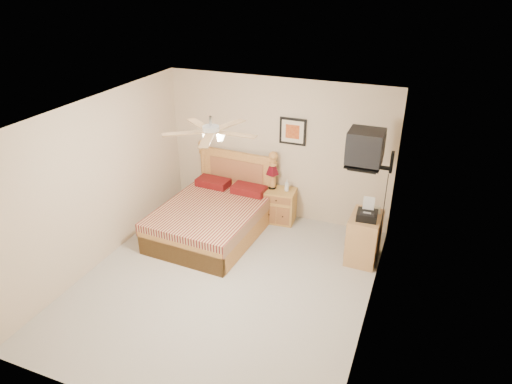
# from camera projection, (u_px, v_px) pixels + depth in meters

# --- Properties ---
(floor) EXTENTS (4.50, 4.50, 0.00)m
(floor) POSITION_uv_depth(u_px,v_px,m) (224.00, 283.00, 6.58)
(floor) COLOR #A7A197
(floor) RESTS_ON ground
(ceiling) EXTENTS (4.00, 4.50, 0.04)m
(ceiling) POSITION_uv_depth(u_px,v_px,m) (218.00, 115.00, 5.46)
(ceiling) COLOR white
(ceiling) RESTS_ON ground
(wall_back) EXTENTS (4.00, 0.04, 2.50)m
(wall_back) POSITION_uv_depth(u_px,v_px,m) (278.00, 150.00, 7.89)
(wall_back) COLOR beige
(wall_back) RESTS_ON ground
(wall_front) EXTENTS (4.00, 0.04, 2.50)m
(wall_front) POSITION_uv_depth(u_px,v_px,m) (115.00, 315.00, 4.15)
(wall_front) COLOR beige
(wall_front) RESTS_ON ground
(wall_left) EXTENTS (0.04, 4.50, 2.50)m
(wall_left) POSITION_uv_depth(u_px,v_px,m) (98.00, 183.00, 6.68)
(wall_left) COLOR beige
(wall_left) RESTS_ON ground
(wall_right) EXTENTS (0.04, 4.50, 2.50)m
(wall_right) POSITION_uv_depth(u_px,v_px,m) (375.00, 236.00, 5.36)
(wall_right) COLOR beige
(wall_right) RESTS_ON ground
(bed) EXTENTS (1.61, 2.05, 1.28)m
(bed) POSITION_uv_depth(u_px,v_px,m) (210.00, 201.00, 7.47)
(bed) COLOR #AF6D36
(bed) RESTS_ON ground
(nightstand) EXTENTS (0.59, 0.46, 0.60)m
(nightstand) POSITION_uv_depth(u_px,v_px,m) (279.00, 205.00, 8.07)
(nightstand) COLOR olive
(nightstand) RESTS_ON ground
(table_lamp) EXTENTS (0.29, 0.29, 0.42)m
(table_lamp) POSITION_uv_depth(u_px,v_px,m) (272.00, 177.00, 7.92)
(table_lamp) COLOR #5A0713
(table_lamp) RESTS_ON nightstand
(lotion_bottle) EXTENTS (0.10, 0.10, 0.21)m
(lotion_bottle) POSITION_uv_depth(u_px,v_px,m) (287.00, 185.00, 7.86)
(lotion_bottle) COLOR silver
(lotion_bottle) RESTS_ON nightstand
(framed_picture) EXTENTS (0.46, 0.04, 0.46)m
(framed_picture) POSITION_uv_depth(u_px,v_px,m) (293.00, 131.00, 7.62)
(framed_picture) COLOR black
(framed_picture) RESTS_ON wall_back
(dresser) EXTENTS (0.46, 0.65, 0.76)m
(dresser) POSITION_uv_depth(u_px,v_px,m) (364.00, 238.00, 6.96)
(dresser) COLOR #B78348
(dresser) RESTS_ON ground
(fax_machine) EXTENTS (0.32, 0.33, 0.31)m
(fax_machine) POSITION_uv_depth(u_px,v_px,m) (368.00, 210.00, 6.65)
(fax_machine) COLOR black
(fax_machine) RESTS_ON dresser
(magazine_lower) EXTENTS (0.24, 0.29, 0.02)m
(magazine_lower) POSITION_uv_depth(u_px,v_px,m) (367.00, 209.00, 6.97)
(magazine_lower) COLOR #ABA48B
(magazine_lower) RESTS_ON dresser
(magazine_upper) EXTENTS (0.22, 0.27, 0.02)m
(magazine_upper) POSITION_uv_depth(u_px,v_px,m) (367.00, 208.00, 6.95)
(magazine_upper) COLOR tan
(magazine_upper) RESTS_ON magazine_lower
(wall_tv) EXTENTS (0.56, 0.46, 0.58)m
(wall_tv) POSITION_uv_depth(u_px,v_px,m) (376.00, 151.00, 6.31)
(wall_tv) COLOR black
(wall_tv) RESTS_ON wall_right
(ceiling_fan) EXTENTS (1.14, 1.14, 0.28)m
(ceiling_fan) POSITION_uv_depth(u_px,v_px,m) (211.00, 131.00, 5.36)
(ceiling_fan) COLOR silver
(ceiling_fan) RESTS_ON ceiling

